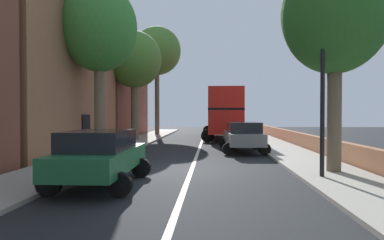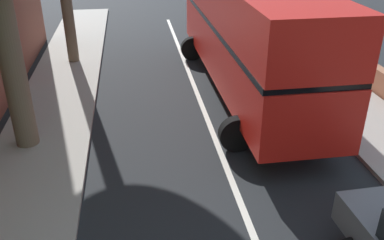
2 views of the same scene
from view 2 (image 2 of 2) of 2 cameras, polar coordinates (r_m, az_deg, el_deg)
name	(u,v)px [view 2 (image 2 of 2)]	position (r m, az deg, el deg)	size (l,w,h in m)	color
double_decker_bus	(247,28)	(14.67, 7.55, 12.29)	(3.64, 11.50, 4.06)	red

